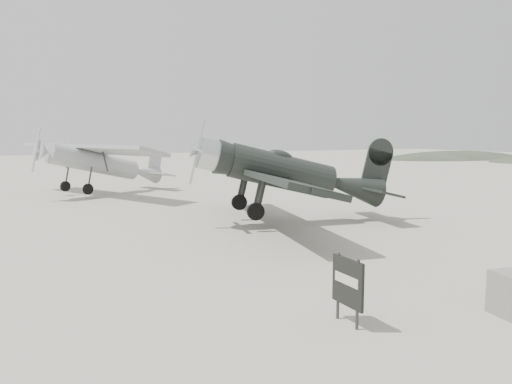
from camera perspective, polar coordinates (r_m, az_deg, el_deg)
ground at (r=18.51m, az=6.89°, el=-4.94°), size 160.00×160.00×0.00m
hill_northeast at (r=81.48m, az=21.82°, el=3.58°), size 32.00×16.00×5.20m
lowwing_monoplane at (r=20.65m, az=3.94°, el=2.06°), size 8.70×12.10×3.88m
highwing_monoplane at (r=31.97m, az=-17.49°, el=3.65°), size 9.27×11.99×3.51m
sign_board at (r=10.02m, az=10.44°, el=-10.24°), size 0.08×0.94×1.36m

